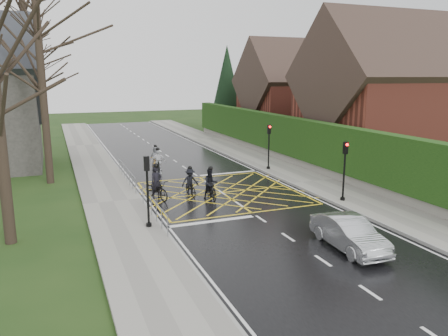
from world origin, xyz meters
TOP-DOWN VIEW (x-y plane):
  - ground at (0.00, 0.00)m, footprint 120.00×120.00m
  - road at (0.00, 0.00)m, footprint 9.00×80.00m
  - sidewalk_right at (6.00, 0.00)m, footprint 3.00×80.00m
  - sidewalk_left at (-6.00, 0.00)m, footprint 3.00×80.00m
  - stone_wall at (7.75, 6.00)m, footprint 0.50×38.00m
  - hedge at (7.75, 6.00)m, footprint 0.90×38.00m
  - house_near at (14.75, 4.00)m, footprint 11.80×9.80m
  - house_far at (14.75, 18.00)m, footprint 9.80×8.80m
  - conifer at (10.75, 26.00)m, footprint 4.60×4.60m
  - tree_near at (-9.00, 6.00)m, footprint 9.24×9.24m
  - tree_mid at (-10.00, 14.00)m, footprint 10.08×10.08m
  - tree_far at (-9.30, 22.00)m, footprint 8.40×8.40m
  - railing_south at (-4.65, -3.50)m, footprint 0.05×5.04m
  - railing_north at (-4.65, 4.00)m, footprint 0.05×6.04m
  - traffic_light_ne at (5.10, 4.20)m, footprint 0.24×0.31m
  - traffic_light_se at (5.10, -4.20)m, footprint 0.24×0.31m
  - traffic_light_sw at (-5.10, -4.50)m, footprint 0.24×0.31m
  - cyclist_rear at (-3.69, 0.06)m, footprint 1.34×2.12m
  - cyclist_back at (-0.98, -0.93)m, footprint 0.82×1.79m
  - cyclist_mid at (-1.78, 0.19)m, footprint 0.97×1.68m
  - cyclist_front at (-2.22, 6.01)m, footprint 1.03×1.87m
  - cyclist_lead at (-2.00, 7.73)m, footprint 1.22×1.88m
  - car at (1.55, -9.38)m, footprint 1.50×3.81m

SIDE VIEW (x-z plane):
  - ground at x=0.00m, z-range 0.00..0.00m
  - road at x=0.00m, z-range 0.00..0.01m
  - sidewalk_right at x=6.00m, z-range 0.00..0.15m
  - sidewalk_left at x=-6.00m, z-range 0.00..0.15m
  - stone_wall at x=7.75m, z-range 0.00..0.70m
  - cyclist_mid at x=-1.78m, z-range -0.22..1.41m
  - cyclist_lead at x=-2.00m, z-range -0.27..1.46m
  - car at x=1.55m, z-range 0.00..1.23m
  - cyclist_rear at x=-3.69m, z-range -0.34..1.61m
  - cyclist_front at x=-2.22m, z-range -0.24..1.57m
  - cyclist_back at x=-0.98m, z-range -0.22..1.56m
  - railing_south at x=-4.65m, z-range 0.27..1.29m
  - railing_north at x=-4.65m, z-range 0.27..1.30m
  - traffic_light_ne at x=5.10m, z-range 0.06..3.27m
  - traffic_light_se at x=5.10m, z-range 0.06..3.27m
  - traffic_light_sw at x=-5.10m, z-range 0.06..3.27m
  - hedge at x=7.75m, z-range 0.70..3.50m
  - house_far at x=14.75m, z-range -0.79..9.51m
  - house_near at x=14.75m, z-range -0.92..10.38m
  - conifer at x=10.75m, z-range -0.01..9.99m
  - tree_far at x=-9.30m, z-range 1.99..12.39m
  - tree_near at x=-9.00m, z-range 2.19..13.63m
  - tree_mid at x=-10.00m, z-range 2.39..14.87m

